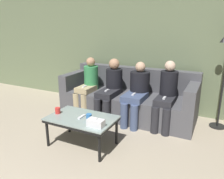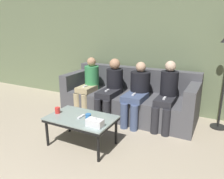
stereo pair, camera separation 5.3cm
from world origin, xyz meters
name	(u,v)px [view 1 (the left image)]	position (x,y,z in m)	size (l,w,h in m)	color
wall_back	(140,46)	(0.00, 4.00, 1.30)	(12.00, 0.06, 2.60)	#707F5B
couch	(128,99)	(0.00, 3.46, 0.32)	(2.53, 0.95, 0.89)	#515156
coffee_table	(82,120)	(-0.15, 2.08, 0.39)	(0.96, 0.61, 0.44)	#8C9E99
cup_near_left	(89,117)	(0.00, 2.03, 0.48)	(0.08, 0.08, 0.10)	#3372BF
cup_near_right	(58,111)	(-0.55, 2.04, 0.48)	(0.08, 0.08, 0.09)	red
tissue_box	(96,123)	(0.18, 1.91, 0.49)	(0.22, 0.12, 0.13)	white
game_remote	(82,117)	(-0.15, 2.08, 0.45)	(0.04, 0.15, 0.02)	white
seated_person_left_end	(88,84)	(-0.78, 3.22, 0.58)	(0.31, 0.61, 1.09)	tan
seated_person_mid_left	(111,87)	(-0.26, 3.21, 0.59)	(0.31, 0.72, 1.11)	#28282D
seated_person_mid_right	(137,90)	(0.26, 3.22, 0.59)	(0.35, 0.73, 1.08)	#47567A
seated_person_right_end	(167,94)	(0.78, 3.23, 0.60)	(0.31, 0.64, 1.14)	#28282D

